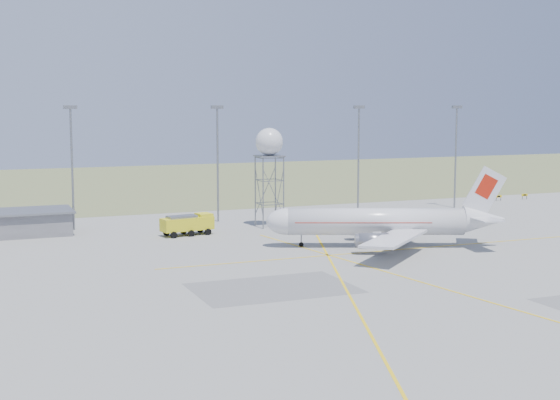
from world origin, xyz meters
name	(u,v)px	position (x,y,z in m)	size (l,w,h in m)	color
ground	(504,302)	(0.00, 0.00, 0.00)	(400.00, 400.00, 0.00)	gray
grass_strip	(169,182)	(0.00, 140.00, 0.01)	(400.00, 120.00, 0.03)	#596F3D
building_grey	(11,223)	(-45.00, 64.00, 1.97)	(19.00, 10.00, 3.90)	gray
mast_a	(72,157)	(-35.00, 66.00, 12.07)	(2.20, 0.50, 20.50)	slate
mast_b	(218,154)	(-10.00, 66.00, 12.07)	(2.20, 0.50, 20.50)	slate
mast_c	(359,150)	(18.00, 66.00, 12.07)	(2.20, 0.50, 20.50)	slate
mast_d	(456,148)	(40.00, 66.00, 12.07)	(2.20, 0.50, 20.50)	slate
taxi_sign_near	(499,197)	(55.60, 72.00, 0.89)	(1.60, 0.17, 1.20)	black
taxi_sign_far	(525,195)	(62.60, 72.00, 0.89)	(1.60, 0.17, 1.20)	black
airliner_main	(380,222)	(4.00, 33.15, 3.63)	(33.43, 31.28, 11.83)	silver
radar_tower	(269,172)	(-3.78, 57.00, 9.40)	(4.63, 4.63, 16.75)	slate
fire_truck	(189,225)	(-18.89, 53.73, 1.60)	(8.66, 4.41, 3.33)	yellow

